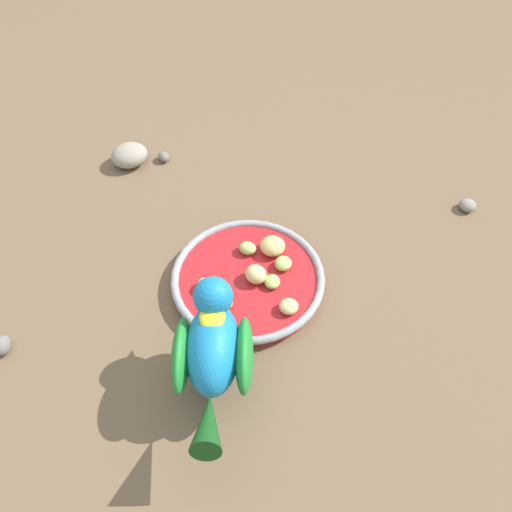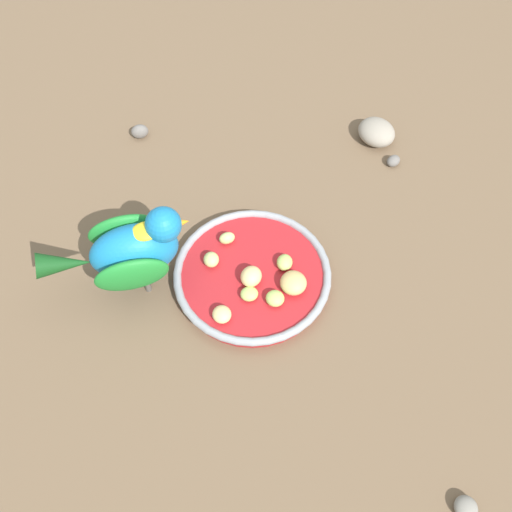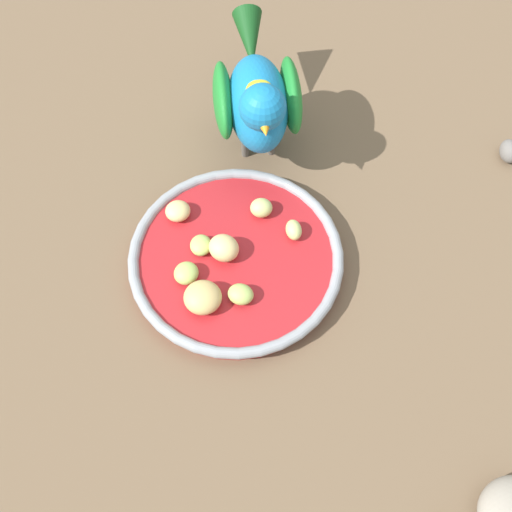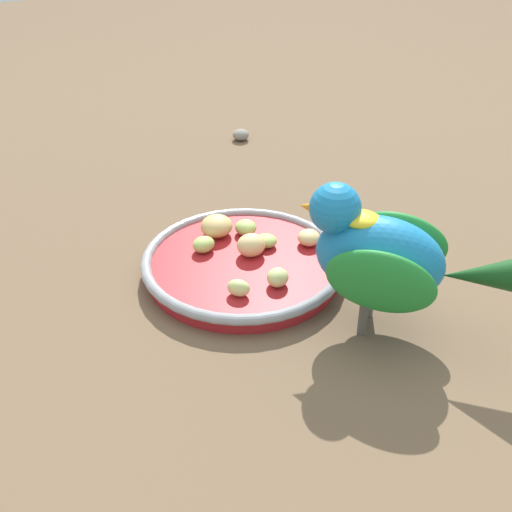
{
  "view_description": "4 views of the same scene",
  "coord_description": "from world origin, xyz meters",
  "px_view_note": "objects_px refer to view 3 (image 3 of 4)",
  "views": [
    {
      "loc": [
        -0.35,
        -0.32,
        0.66
      ],
      "look_at": [
        0.04,
        -0.02,
        0.06
      ],
      "focal_mm": 36.71,
      "sensor_mm": 36.0,
      "label": 1
    },
    {
      "loc": [
        0.21,
        -0.45,
        0.78
      ],
      "look_at": [
        0.03,
        -0.01,
        0.05
      ],
      "focal_mm": 42.03,
      "sensor_mm": 36.0,
      "label": 2
    },
    {
      "loc": [
        0.32,
        0.19,
        0.65
      ],
      "look_at": [
        0.03,
        0.01,
        0.06
      ],
      "focal_mm": 46.46,
      "sensor_mm": 36.0,
      "label": 3
    },
    {
      "loc": [
        -0.47,
        0.27,
        0.4
      ],
      "look_at": [
        0.0,
        -0.02,
        0.04
      ],
      "focal_mm": 41.78,
      "sensor_mm": 36.0,
      "label": 4
    }
  ],
  "objects_px": {
    "apple_piece_2": "(261,208)",
    "apple_piece_3": "(203,297)",
    "apple_piece_6": "(201,245)",
    "parrot": "(258,97)",
    "apple_piece_7": "(178,211)",
    "feeding_bowl": "(236,259)",
    "apple_piece_0": "(241,294)",
    "apple_piece_5": "(294,230)",
    "apple_piece_4": "(186,273)",
    "apple_piece_1": "(224,248)",
    "pebble_1": "(509,151)"
  },
  "relations": [
    {
      "from": "apple_piece_1",
      "to": "apple_piece_3",
      "type": "relative_size",
      "value": 0.85
    },
    {
      "from": "feeding_bowl",
      "to": "apple_piece_3",
      "type": "xyz_separation_m",
      "value": [
        0.06,
        0.0,
        0.02
      ]
    },
    {
      "from": "apple_piece_2",
      "to": "feeding_bowl",
      "type": "bearing_deg",
      "value": 5.54
    },
    {
      "from": "apple_piece_5",
      "to": "apple_piece_6",
      "type": "height_order",
      "value": "apple_piece_5"
    },
    {
      "from": "apple_piece_2",
      "to": "apple_piece_3",
      "type": "height_order",
      "value": "apple_piece_3"
    },
    {
      "from": "apple_piece_0",
      "to": "apple_piece_7",
      "type": "xyz_separation_m",
      "value": [
        -0.05,
        -0.12,
        0.0
      ]
    },
    {
      "from": "apple_piece_1",
      "to": "apple_piece_7",
      "type": "height_order",
      "value": "apple_piece_1"
    },
    {
      "from": "apple_piece_1",
      "to": "apple_piece_3",
      "type": "distance_m",
      "value": 0.06
    },
    {
      "from": "apple_piece_1",
      "to": "apple_piece_5",
      "type": "distance_m",
      "value": 0.08
    },
    {
      "from": "apple_piece_3",
      "to": "parrot",
      "type": "height_order",
      "value": "parrot"
    },
    {
      "from": "apple_piece_4",
      "to": "apple_piece_5",
      "type": "height_order",
      "value": "same"
    },
    {
      "from": "feeding_bowl",
      "to": "apple_piece_0",
      "type": "relative_size",
      "value": 8.58
    },
    {
      "from": "apple_piece_4",
      "to": "apple_piece_7",
      "type": "distance_m",
      "value": 0.08
    },
    {
      "from": "feeding_bowl",
      "to": "apple_piece_7",
      "type": "relative_size",
      "value": 8.36
    },
    {
      "from": "apple_piece_2",
      "to": "pebble_1",
      "type": "xyz_separation_m",
      "value": [
        -0.24,
        0.21,
        -0.02
      ]
    },
    {
      "from": "apple_piece_7",
      "to": "pebble_1",
      "type": "xyz_separation_m",
      "value": [
        -0.29,
        0.29,
        -0.02
      ]
    },
    {
      "from": "apple_piece_3",
      "to": "apple_piece_5",
      "type": "height_order",
      "value": "apple_piece_3"
    },
    {
      "from": "apple_piece_0",
      "to": "feeding_bowl",
      "type": "bearing_deg",
      "value": -141.68
    },
    {
      "from": "apple_piece_1",
      "to": "apple_piece_3",
      "type": "bearing_deg",
      "value": 12.24
    },
    {
      "from": "apple_piece_1",
      "to": "apple_piece_7",
      "type": "bearing_deg",
      "value": -102.04
    },
    {
      "from": "apple_piece_6",
      "to": "parrot",
      "type": "bearing_deg",
      "value": -170.13
    },
    {
      "from": "apple_piece_3",
      "to": "apple_piece_4",
      "type": "relative_size",
      "value": 1.47
    },
    {
      "from": "apple_piece_5",
      "to": "parrot",
      "type": "distance_m",
      "value": 0.16
    },
    {
      "from": "apple_piece_6",
      "to": "parrot",
      "type": "relative_size",
      "value": 0.14
    },
    {
      "from": "feeding_bowl",
      "to": "apple_piece_7",
      "type": "xyz_separation_m",
      "value": [
        -0.01,
        -0.08,
        0.01
      ]
    },
    {
      "from": "parrot",
      "to": "pebble_1",
      "type": "bearing_deg",
      "value": 81.16
    },
    {
      "from": "apple_piece_0",
      "to": "apple_piece_2",
      "type": "relative_size",
      "value": 1.09
    },
    {
      "from": "apple_piece_6",
      "to": "apple_piece_7",
      "type": "height_order",
      "value": "apple_piece_7"
    },
    {
      "from": "apple_piece_4",
      "to": "pebble_1",
      "type": "xyz_separation_m",
      "value": [
        -0.35,
        0.23,
        -0.01
      ]
    },
    {
      "from": "feeding_bowl",
      "to": "apple_piece_4",
      "type": "relative_size",
      "value": 8.69
    },
    {
      "from": "feeding_bowl",
      "to": "apple_piece_0",
      "type": "bearing_deg",
      "value": 38.32
    },
    {
      "from": "apple_piece_6",
      "to": "parrot",
      "type": "xyz_separation_m",
      "value": [
        -0.17,
        -0.03,
        0.06
      ]
    },
    {
      "from": "apple_piece_4",
      "to": "apple_piece_7",
      "type": "bearing_deg",
      "value": -138.85
    },
    {
      "from": "apple_piece_1",
      "to": "apple_piece_4",
      "type": "bearing_deg",
      "value": -22.75
    },
    {
      "from": "apple_piece_1",
      "to": "apple_piece_5",
      "type": "relative_size",
      "value": 1.38
    },
    {
      "from": "apple_piece_2",
      "to": "parrot",
      "type": "distance_m",
      "value": 0.12
    },
    {
      "from": "feeding_bowl",
      "to": "apple_piece_1",
      "type": "xyz_separation_m",
      "value": [
        0.0,
        -0.01,
        0.02
      ]
    },
    {
      "from": "apple_piece_6",
      "to": "apple_piece_7",
      "type": "distance_m",
      "value": 0.05
    },
    {
      "from": "feeding_bowl",
      "to": "apple_piece_0",
      "type": "distance_m",
      "value": 0.05
    },
    {
      "from": "apple_piece_3",
      "to": "apple_piece_6",
      "type": "relative_size",
      "value": 1.53
    },
    {
      "from": "apple_piece_5",
      "to": "apple_piece_6",
      "type": "bearing_deg",
      "value": -48.25
    },
    {
      "from": "apple_piece_5",
      "to": "apple_piece_0",
      "type": "bearing_deg",
      "value": -4.71
    },
    {
      "from": "apple_piece_1",
      "to": "apple_piece_4",
      "type": "distance_m",
      "value": 0.05
    },
    {
      "from": "apple_piece_1",
      "to": "apple_piece_6",
      "type": "relative_size",
      "value": 1.3
    },
    {
      "from": "feeding_bowl",
      "to": "pebble_1",
      "type": "height_order",
      "value": "pebble_1"
    },
    {
      "from": "apple_piece_0",
      "to": "apple_piece_7",
      "type": "relative_size",
      "value": 0.97
    },
    {
      "from": "apple_piece_6",
      "to": "apple_piece_7",
      "type": "bearing_deg",
      "value": -116.12
    },
    {
      "from": "apple_piece_2",
      "to": "apple_piece_6",
      "type": "height_order",
      "value": "apple_piece_2"
    },
    {
      "from": "apple_piece_0",
      "to": "apple_piece_5",
      "type": "bearing_deg",
      "value": 175.29
    },
    {
      "from": "parrot",
      "to": "pebble_1",
      "type": "relative_size",
      "value": 6.33
    }
  ]
}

